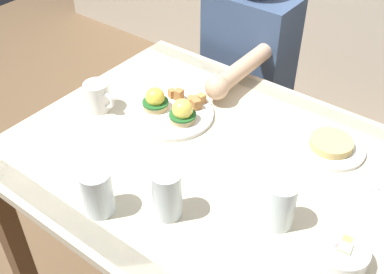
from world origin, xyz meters
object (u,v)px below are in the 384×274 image
at_px(coffee_mug, 98,96).
at_px(water_glass_extra, 98,194).
at_px(fork, 381,199).
at_px(diner_person, 245,69).
at_px(water_glass_near, 167,196).
at_px(eggs_benedict_plate, 171,110).
at_px(fruit_bowl, 341,254).
at_px(dining_table, 218,188).
at_px(side_plate, 331,146).
at_px(water_glass_far, 280,206).

distance_m(coffee_mug, water_glass_extra, 0.44).
relative_size(fork, diner_person, 0.11).
bearing_deg(water_glass_near, eggs_benedict_plate, 128.04).
distance_m(fruit_bowl, diner_person, 1.01).
distance_m(dining_table, side_plate, 0.35).
distance_m(water_glass_near, water_glass_far, 0.27).
relative_size(fork, water_glass_extra, 1.03).
xyz_separation_m(dining_table, fruit_bowl, (0.41, -0.12, 0.14)).
height_order(fork, side_plate, side_plate).
bearing_deg(eggs_benedict_plate, fruit_bowl, -16.94).
relative_size(eggs_benedict_plate, fruit_bowl, 2.25).
height_order(dining_table, coffee_mug, coffee_mug).
bearing_deg(coffee_mug, water_glass_near, -24.37).
bearing_deg(side_plate, water_glass_near, -114.77).
bearing_deg(water_glass_near, dining_table, 91.51).
distance_m(eggs_benedict_plate, water_glass_extra, 0.43).
height_order(coffee_mug, diner_person, diner_person).
relative_size(eggs_benedict_plate, coffee_mug, 2.43).
xyz_separation_m(eggs_benedict_plate, coffee_mug, (-0.21, -0.11, 0.03)).
height_order(fork, water_glass_far, water_glass_far).
height_order(fork, diner_person, diner_person).
bearing_deg(water_glass_extra, water_glass_far, 31.93).
bearing_deg(diner_person, dining_table, -64.26).
relative_size(eggs_benedict_plate, side_plate, 1.35).
distance_m(coffee_mug, water_glass_far, 0.70).
xyz_separation_m(dining_table, coffee_mug, (-0.46, -0.03, 0.16)).
relative_size(water_glass_near, side_plate, 0.68).
bearing_deg(fruit_bowl, water_glass_extra, -158.38).
bearing_deg(water_glass_near, fork, 42.12).
relative_size(dining_table, side_plate, 6.00).
bearing_deg(diner_person, side_plate, -35.17).
height_order(dining_table, eggs_benedict_plate, eggs_benedict_plate).
distance_m(dining_table, fork, 0.45).
distance_m(water_glass_extra, diner_person, 0.96).
xyz_separation_m(eggs_benedict_plate, fork, (0.66, 0.05, -0.02)).
bearing_deg(eggs_benedict_plate, water_glass_far, -20.45).
bearing_deg(water_glass_extra, coffee_mug, 136.30).
relative_size(coffee_mug, water_glass_far, 0.87).
height_order(water_glass_extra, side_plate, water_glass_extra).
xyz_separation_m(coffee_mug, diner_person, (0.17, 0.63, -0.14)).
distance_m(fruit_bowl, coffee_mug, 0.87).
height_order(eggs_benedict_plate, coffee_mug, coffee_mug).
distance_m(fruit_bowl, water_glass_near, 0.42).
bearing_deg(dining_table, fruit_bowl, -15.81).
bearing_deg(water_glass_near, water_glass_extra, -146.35).
height_order(dining_table, fruit_bowl, fruit_bowl).
relative_size(eggs_benedict_plate, fork, 2.09).
bearing_deg(diner_person, eggs_benedict_plate, -84.98).
bearing_deg(fork, water_glass_near, -137.88).
relative_size(fruit_bowl, coffee_mug, 1.08).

